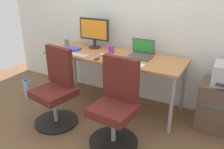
% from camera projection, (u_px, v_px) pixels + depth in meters
% --- Properties ---
extents(ground_plane, '(5.28, 5.28, 0.00)m').
position_uv_depth(ground_plane, '(114.00, 104.00, 3.39)').
color(ground_plane, brown).
extents(back_wall, '(4.40, 0.04, 2.60)m').
position_uv_depth(back_wall, '(128.00, 10.00, 3.25)').
color(back_wall, silver).
rests_on(back_wall, ground).
extents(desk, '(1.89, 0.67, 0.75)m').
position_uv_depth(desk, '(114.00, 60.00, 3.14)').
color(desk, '#B77542').
rests_on(desk, ground).
extents(office_chair_left, '(0.54, 0.54, 0.94)m').
position_uv_depth(office_chair_left, '(56.00, 90.00, 2.86)').
color(office_chair_left, black).
rests_on(office_chair_left, ground).
extents(office_chair_right, '(0.54, 0.54, 0.94)m').
position_uv_depth(office_chair_right, '(116.00, 106.00, 2.49)').
color(office_chair_right, black).
rests_on(office_chair_right, ground).
extents(water_bottle_on_floor, '(0.09, 0.09, 0.31)m').
position_uv_depth(water_bottle_on_floor, '(27.00, 89.00, 3.53)').
color(water_bottle_on_floor, '#8CBFF2').
rests_on(water_bottle_on_floor, ground).
extents(desktop_monitor, '(0.48, 0.18, 0.43)m').
position_uv_depth(desktop_monitor, '(94.00, 31.00, 3.38)').
color(desktop_monitor, '#262626').
rests_on(desktop_monitor, desk).
extents(open_laptop, '(0.31, 0.27, 0.22)m').
position_uv_depth(open_laptop, '(141.00, 53.00, 3.04)').
color(open_laptop, '#4C4C51').
rests_on(open_laptop, desk).
extents(keyboard_by_monitor, '(0.34, 0.12, 0.02)m').
position_uv_depth(keyboard_by_monitor, '(77.00, 55.00, 3.10)').
color(keyboard_by_monitor, '#B7B7B7').
rests_on(keyboard_by_monitor, desk).
extents(keyboard_by_laptop, '(0.34, 0.12, 0.02)m').
position_uv_depth(keyboard_by_laptop, '(131.00, 64.00, 2.76)').
color(keyboard_by_laptop, silver).
rests_on(keyboard_by_laptop, desk).
extents(mouse_by_monitor, '(0.06, 0.10, 0.03)m').
position_uv_depth(mouse_by_monitor, '(97.00, 58.00, 2.94)').
color(mouse_by_monitor, '#515156').
rests_on(mouse_by_monitor, desk).
extents(mouse_by_laptop, '(0.06, 0.10, 0.03)m').
position_uv_depth(mouse_by_laptop, '(102.00, 54.00, 3.10)').
color(mouse_by_laptop, '#B7B7B7').
rests_on(mouse_by_laptop, desk).
extents(coffee_mug, '(0.08, 0.08, 0.09)m').
position_uv_depth(coffee_mug, '(111.00, 50.00, 3.21)').
color(coffee_mug, purple).
rests_on(coffee_mug, desk).
extents(pen_cup, '(0.07, 0.07, 0.10)m').
position_uv_depth(pen_cup, '(67.00, 43.00, 3.55)').
color(pen_cup, slate).
rests_on(pen_cup, desk).
extents(notebook, '(0.21, 0.15, 0.03)m').
position_uv_depth(notebook, '(73.00, 49.00, 3.36)').
color(notebook, blue).
rests_on(notebook, desk).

